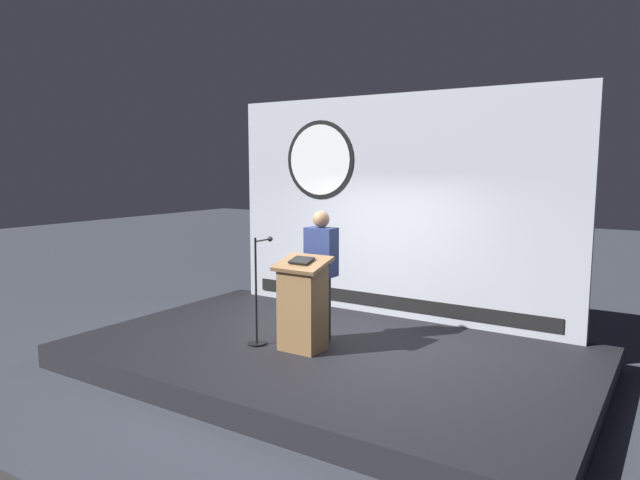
# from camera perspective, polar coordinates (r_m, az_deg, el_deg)

# --- Properties ---
(ground_plane) EXTENTS (40.00, 40.00, 0.00)m
(ground_plane) POSITION_cam_1_polar(r_m,az_deg,el_deg) (7.60, 0.88, -12.68)
(ground_plane) COLOR #383D47
(stage_platform) EXTENTS (6.40, 4.00, 0.30)m
(stage_platform) POSITION_cam_1_polar(r_m,az_deg,el_deg) (7.55, 0.88, -11.61)
(stage_platform) COLOR black
(stage_platform) RESTS_ON ground
(banner_display) EXTENTS (5.56, 0.12, 3.36)m
(banner_display) POSITION_cam_1_polar(r_m,az_deg,el_deg) (8.79, 7.12, 3.29)
(banner_display) COLOR #B2B7C1
(banner_display) RESTS_ON stage_platform
(podium) EXTENTS (0.64, 0.50, 1.19)m
(podium) POSITION_cam_1_polar(r_m,az_deg,el_deg) (7.22, -1.73, -6.47)
(podium) COLOR olive
(podium) RESTS_ON stage_platform
(speaker_person) EXTENTS (0.40, 0.26, 1.73)m
(speaker_person) POSITION_cam_1_polar(r_m,az_deg,el_deg) (7.56, 0.12, -3.45)
(speaker_person) COLOR black
(speaker_person) RESTS_ON stage_platform
(microphone_stand) EXTENTS (0.24, 0.46, 1.40)m
(microphone_stand) POSITION_cam_1_polar(r_m,az_deg,el_deg) (7.53, -6.14, -6.70)
(microphone_stand) COLOR black
(microphone_stand) RESTS_ON stage_platform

